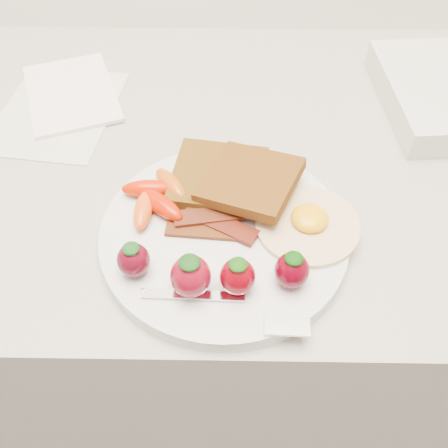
{
  "coord_description": "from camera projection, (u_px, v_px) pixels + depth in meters",
  "views": [
    {
      "loc": [
        0.01,
        1.2,
        1.34
      ],
      "look_at": [
        0.0,
        1.54,
        0.93
      ],
      "focal_mm": 40.0,
      "sensor_mm": 36.0,
      "label": 1
    }
  ],
  "objects": [
    {
      "name": "counter",
      "position": [
        223.0,
        317.0,
        1.0
      ],
      "size": [
        2.0,
        0.6,
        0.9
      ],
      "primitive_type": "cube",
      "color": "gray",
      "rests_on": "ground"
    },
    {
      "name": "paper_sheet",
      "position": [
        58.0,
        111.0,
        0.7
      ],
      "size": [
        0.18,
        0.22,
        0.0
      ],
      "primitive_type": "cube",
      "rotation": [
        0.0,
        0.0,
        -0.13
      ],
      "color": "beige",
      "rests_on": "counter"
    },
    {
      "name": "plate",
      "position": [
        224.0,
        235.0,
        0.55
      ],
      "size": [
        0.27,
        0.27,
        0.02
      ],
      "primitive_type": "cylinder",
      "color": "silver",
      "rests_on": "counter"
    },
    {
      "name": "fork",
      "position": [
        235.0,
        309.0,
        0.47
      ],
      "size": [
        0.16,
        0.05,
        0.0
      ],
      "color": "silver",
      "rests_on": "plate"
    },
    {
      "name": "notepad",
      "position": [
        71.0,
        93.0,
        0.72
      ],
      "size": [
        0.17,
        0.21,
        0.01
      ],
      "primitive_type": "cube",
      "rotation": [
        0.0,
        0.0,
        0.36
      ],
      "color": "white",
      "rests_on": "paper_sheet"
    },
    {
      "name": "toast_lower",
      "position": [
        219.0,
        176.0,
        0.58
      ],
      "size": [
        0.12,
        0.12,
        0.01
      ],
      "primitive_type": "cube",
      "rotation": [
        0.0,
        0.0,
        -0.15
      ],
      "color": "#311E07",
      "rests_on": "plate"
    },
    {
      "name": "toast_upper",
      "position": [
        250.0,
        180.0,
        0.56
      ],
      "size": [
        0.13,
        0.13,
        0.02
      ],
      "primitive_type": "cube",
      "rotation": [
        0.0,
        -0.1,
        -0.42
      ],
      "color": "#4D220B",
      "rests_on": "toast_lower"
    },
    {
      "name": "bacon_strips",
      "position": [
        213.0,
        223.0,
        0.54
      ],
      "size": [
        0.1,
        0.06,
        0.01
      ],
      "color": "black",
      "rests_on": "plate"
    },
    {
      "name": "fried_egg",
      "position": [
        308.0,
        223.0,
        0.54
      ],
      "size": [
        0.11,
        0.11,
        0.02
      ],
      "color": "white",
      "rests_on": "plate"
    },
    {
      "name": "strawberries",
      "position": [
        213.0,
        271.0,
        0.48
      ],
      "size": [
        0.19,
        0.06,
        0.05
      ],
      "color": "#4E0513",
      "rests_on": "plate"
    },
    {
      "name": "baby_carrots",
      "position": [
        156.0,
        197.0,
        0.56
      ],
      "size": [
        0.08,
        0.1,
        0.02
      ],
      "color": "red",
      "rests_on": "plate"
    }
  ]
}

